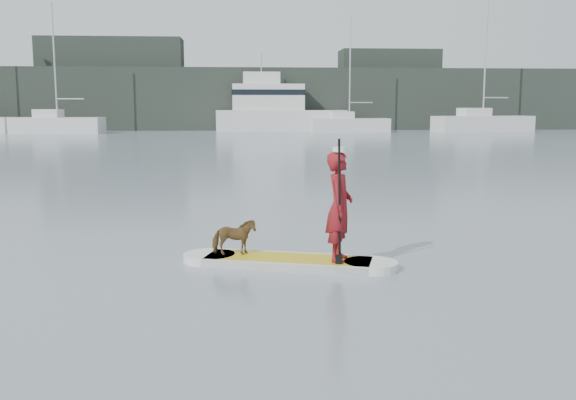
{
  "coord_description": "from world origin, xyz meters",
  "views": [
    {
      "loc": [
        2.63,
        -12.16,
        2.4
      ],
      "look_at": [
        3.34,
        -2.73,
        1.0
      ],
      "focal_mm": 40.0,
      "sensor_mm": 36.0,
      "label": 1
    }
  ],
  "objects": [
    {
      "name": "ground",
      "position": [
        0.0,
        0.0,
        0.0
      ],
      "size": [
        140.0,
        140.0,
        0.0
      ],
      "primitive_type": "plane",
      "color": "slate",
      "rests_on": "ground"
    },
    {
      "name": "paddleboard",
      "position": [
        3.34,
        -2.73,
        0.06
      ],
      "size": [
        3.2,
        1.5,
        0.12
      ],
      "rotation": [
        0.0,
        0.0,
        -0.28
      ],
      "color": "gold",
      "rests_on": "ground"
    },
    {
      "name": "paddler",
      "position": [
        4.08,
        -2.95,
        0.93
      ],
      "size": [
        0.53,
        0.67,
        1.61
      ],
      "primitive_type": "imported",
      "rotation": [
        0.0,
        0.0,
        1.3
      ],
      "color": "maroon",
      "rests_on": "paddleboard"
    },
    {
      "name": "white_cap",
      "position": [
        4.08,
        -2.95,
        1.77
      ],
      "size": [
        0.22,
        0.22,
        0.07
      ],
      "primitive_type": "cylinder",
      "color": "silver",
      "rests_on": "paddler"
    },
    {
      "name": "dog",
      "position": [
        2.52,
        -2.5,
        0.4
      ],
      "size": [
        0.68,
        0.35,
        0.56
      ],
      "primitive_type": "imported",
      "rotation": [
        0.0,
        0.0,
        1.65
      ],
      "color": "brown",
      "rests_on": "paddleboard"
    },
    {
      "name": "paddle",
      "position": [
        4.04,
        -3.2,
        0.8
      ],
      "size": [
        0.12,
        0.3,
        2.0
      ],
      "rotation": [
        0.0,
        0.0,
        -0.28
      ],
      "color": "black",
      "rests_on": "ground"
    },
    {
      "name": "sailboat_c",
      "position": [
        -13.1,
        44.82,
        0.82
      ],
      "size": [
        7.86,
        3.2,
        11.01
      ],
      "rotation": [
        0.0,
        0.0,
        -0.09
      ],
      "color": "silver",
      "rests_on": "ground"
    },
    {
      "name": "sailboat_e",
      "position": [
        12.39,
        45.12,
        0.73
      ],
      "size": [
        7.22,
        2.82,
        10.25
      ],
      "rotation": [
        0.0,
        0.0,
        0.08
      ],
      "color": "silver",
      "rests_on": "ground"
    },
    {
      "name": "sailboat_f",
      "position": [
        24.6,
        44.94,
        0.92
      ],
      "size": [
        9.41,
        4.23,
        13.6
      ],
      "rotation": [
        0.0,
        0.0,
        0.18
      ],
      "color": "silver",
      "rests_on": "ground"
    },
    {
      "name": "motor_yacht_a",
      "position": [
        5.94,
        47.91,
        2.01
      ],
      "size": [
        11.97,
        3.8,
        7.16
      ],
      "rotation": [
        0.0,
        0.0,
        0.01
      ],
      "color": "silver",
      "rests_on": "ground"
    },
    {
      "name": "shore_mass",
      "position": [
        0.0,
        53.0,
        3.0
      ],
      "size": [
        90.0,
        6.0,
        6.0
      ],
      "primitive_type": "cube",
      "color": "black",
      "rests_on": "ground"
    },
    {
      "name": "shore_building_west",
      "position": [
        -10.0,
        54.0,
        4.5
      ],
      "size": [
        14.0,
        4.0,
        9.0
      ],
      "primitive_type": "cube",
      "color": "black",
      "rests_on": "ground"
    },
    {
      "name": "shore_building_east",
      "position": [
        18.0,
        54.0,
        4.0
      ],
      "size": [
        10.0,
        4.0,
        8.0
      ],
      "primitive_type": "cube",
      "color": "black",
      "rests_on": "ground"
    }
  ]
}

